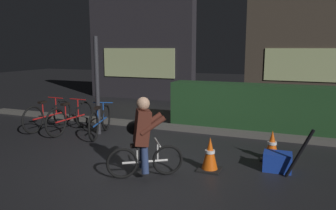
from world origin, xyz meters
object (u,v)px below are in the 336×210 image
cyclist (143,137)px  closed_umbrella (299,154)px  street_post (97,86)px  parked_bike_center_left (100,121)px  traffic_cone_far (272,146)px  traffic_cone_near (210,155)px  blue_crate (277,162)px  parked_bike_left_mid (71,118)px  parked_bike_leftmost (48,115)px

cyclist → closed_umbrella: cyclist is taller
street_post → parked_bike_center_left: bearing=-43.1°
traffic_cone_far → street_post: bearing=174.3°
traffic_cone_near → blue_crate: 1.10m
cyclist → parked_bike_left_mid: bearing=112.8°
parked_bike_left_mid → cyclist: bearing=-121.0°
street_post → traffic_cone_near: size_ratio=4.02×
street_post → closed_umbrella: bearing=-14.9°
traffic_cone_far → closed_umbrella: closed_umbrella is taller
traffic_cone_far → parked_bike_leftmost: bearing=176.6°
traffic_cone_near → cyclist: size_ratio=0.44×
traffic_cone_near → closed_umbrella: closed_umbrella is taller
parked_bike_center_left → street_post: bearing=30.5°
traffic_cone_near → traffic_cone_far: 1.27m
blue_crate → street_post: bearing=167.3°
street_post → cyclist: size_ratio=1.78×
parked_bike_left_mid → traffic_cone_near: bearing=-105.8°
cyclist → closed_umbrella: size_ratio=1.47×
parked_bike_center_left → closed_umbrella: bearing=-120.2°
street_post → blue_crate: 4.22m
street_post → closed_umbrella: street_post is taller
street_post → traffic_cone_far: bearing=-5.7°
street_post → cyclist: bearing=-42.5°
parked_bike_center_left → traffic_cone_near: 3.10m
parked_bike_center_left → blue_crate: (3.88, -0.78, -0.18)m
closed_umbrella → parked_bike_left_mid: bearing=177.3°
traffic_cone_near → cyclist: cyclist is taller
street_post → traffic_cone_far: 3.99m
parked_bike_center_left → traffic_cone_far: 3.76m
street_post → parked_bike_center_left: street_post is taller
parked_bike_leftmost → parked_bike_left_mid: bearing=-91.6°
traffic_cone_far → blue_crate: (0.13, -0.51, -0.11)m
cyclist → traffic_cone_near: bearing=1.0°
cyclist → parked_bike_center_left: bearing=103.3°
street_post → traffic_cone_near: (2.99, -1.30, -0.85)m
parked_bike_left_mid → traffic_cone_near: 3.86m
parked_bike_left_mid → cyclist: 3.33m
parked_bike_leftmost → traffic_cone_near: bearing=-103.4°
parked_bike_center_left → cyclist: cyclist is taller
street_post → parked_bike_leftmost: size_ratio=1.37×
blue_crate → cyclist: size_ratio=0.35×
parked_bike_left_mid → blue_crate: parked_bike_left_mid is taller
traffic_cone_near → parked_bike_left_mid: bearing=162.2°
street_post → parked_bike_leftmost: street_post is taller
cyclist → closed_umbrella: 2.37m
cyclist → blue_crate: bearing=-5.9°
parked_bike_left_mid → traffic_cone_near: (3.67, -1.18, -0.08)m
parked_bike_center_left → traffic_cone_far: parked_bike_center_left is taller
parked_bike_left_mid → traffic_cone_far: size_ratio=3.06×
parked_bike_leftmost → parked_bike_left_mid: 0.71m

